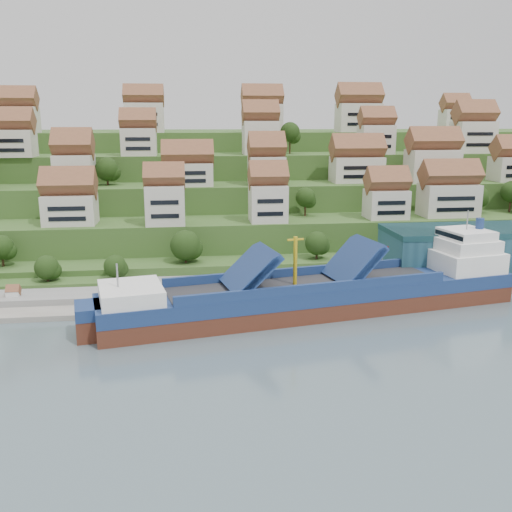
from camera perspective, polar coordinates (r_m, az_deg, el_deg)
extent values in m
plane|color=slate|center=(105.46, 4.81, -5.88)|extent=(300.00, 300.00, 0.00)
cube|color=gray|center=(124.23, 12.46, -2.63)|extent=(180.00, 14.00, 2.20)
cube|color=#2D4C1E|center=(187.39, -0.59, 3.36)|extent=(260.00, 128.00, 4.00)
cube|color=#2D4C1E|center=(191.72, -0.77, 4.65)|extent=(260.00, 118.00, 11.00)
cube|color=#2D4C1E|center=(199.10, -1.03, 5.99)|extent=(260.00, 102.00, 18.00)
cube|color=#2D4C1E|center=(206.58, -1.27, 7.24)|extent=(260.00, 86.00, 25.00)
cube|color=#2D4C1E|center=(215.20, -1.53, 8.29)|extent=(260.00, 68.00, 31.00)
cube|color=beige|center=(140.51, -18.08, 4.45)|extent=(11.83, 8.57, 6.93)
cube|color=beige|center=(134.56, -9.07, 5.06)|extent=(9.00, 7.03, 9.14)
cube|color=beige|center=(136.92, 1.20, 5.29)|extent=(8.68, 7.62, 8.78)
cube|color=beige|center=(145.49, 12.87, 5.09)|extent=(9.81, 7.73, 7.03)
cube|color=beige|center=(153.10, 18.68, 5.32)|extent=(13.90, 8.26, 8.08)
cube|color=beige|center=(156.12, -17.68, 8.13)|extent=(9.66, 8.98, 8.11)
cube|color=beige|center=(151.64, -6.81, 8.11)|extent=(12.82, 7.90, 5.91)
cube|color=beige|center=(153.30, 1.05, 8.54)|extent=(9.19, 8.56, 7.42)
cube|color=beige|center=(161.91, 10.02, 8.51)|extent=(13.82, 8.36, 6.90)
cube|color=beige|center=(166.67, 17.20, 8.60)|extent=(13.65, 8.18, 8.89)
cube|color=beige|center=(177.49, 24.04, 7.95)|extent=(9.57, 8.04, 6.76)
cube|color=beige|center=(170.85, -23.23, 10.30)|extent=(11.92, 7.86, 7.26)
cube|color=beige|center=(167.16, -11.63, 11.12)|extent=(9.67, 7.30, 7.61)
cube|color=beige|center=(169.65, 0.44, 11.74)|extent=(10.03, 7.79, 9.56)
cube|color=beige|center=(175.58, 11.90, 11.32)|extent=(9.77, 7.14, 8.36)
cube|color=beige|center=(189.16, 20.87, 11.03)|extent=(11.61, 8.47, 9.38)
cube|color=beige|center=(191.97, -22.72, 12.45)|extent=(11.67, 8.03, 7.75)
cube|color=beige|center=(186.15, -11.09, 13.41)|extent=(11.81, 7.51, 8.96)
cube|color=beige|center=(186.17, 0.62, 13.60)|extent=(12.38, 8.15, 8.68)
cube|color=beige|center=(195.15, 10.21, 13.44)|extent=(13.95, 8.73, 9.03)
cube|color=beige|center=(211.31, 19.22, 12.68)|extent=(8.94, 7.05, 7.34)
ellipsoid|color=#234015|center=(133.93, -24.10, 0.79)|extent=(5.28, 5.28, 5.28)
ellipsoid|color=#234015|center=(129.74, 6.11, 1.28)|extent=(5.39, 5.39, 5.39)
ellipsoid|color=#234015|center=(126.46, -7.07, 1.07)|extent=(6.68, 6.68, 6.68)
ellipsoid|color=#234015|center=(160.91, 21.26, 5.58)|extent=(5.66, 5.66, 5.66)
ellipsoid|color=#234015|center=(165.44, 24.17, 5.90)|extent=(5.59, 5.59, 5.59)
ellipsoid|color=#234015|center=(145.42, 4.96, 5.87)|extent=(5.00, 5.00, 5.00)
ellipsoid|color=#234015|center=(170.34, 15.44, 9.23)|extent=(5.35, 5.35, 5.35)
ellipsoid|color=#234015|center=(160.27, -18.63, 8.26)|extent=(5.75, 5.75, 5.75)
ellipsoid|color=#234015|center=(157.08, -14.69, 8.41)|extent=(6.24, 6.24, 6.24)
ellipsoid|color=#234015|center=(173.44, 3.42, 12.28)|extent=(5.84, 5.84, 5.84)
ellipsoid|color=#234015|center=(182.16, 10.99, 11.46)|extent=(4.59, 4.59, 4.59)
ellipsoid|color=#234015|center=(123.16, -20.19, -1.09)|extent=(4.95, 4.95, 4.95)
ellipsoid|color=#234015|center=(120.82, -13.91, -1.00)|extent=(4.66, 4.66, 4.66)
cylinder|color=gray|center=(117.71, 12.47, -0.95)|extent=(0.16, 0.16, 8.00)
cube|color=maroon|center=(117.09, 12.83, 0.77)|extent=(1.20, 0.05, 0.80)
cube|color=white|center=(118.27, -23.06, -3.72)|extent=(2.40, 2.20, 2.20)
cube|color=#542719|center=(106.60, 5.89, -5.12)|extent=(79.44, 26.50, 5.04)
cube|color=navy|center=(105.59, 5.93, -3.41)|extent=(79.46, 26.62, 2.62)
cube|color=white|center=(96.77, -12.40, -3.67)|extent=(12.03, 13.16, 2.62)
cube|color=#262628|center=(104.44, 4.93, -2.83)|extent=(51.39, 19.47, 0.30)
cube|color=navy|center=(99.87, -0.90, -1.50)|extent=(9.48, 12.33, 6.96)
cube|color=navy|center=(107.30, 9.44, -0.62)|extent=(9.11, 12.26, 7.36)
cylinder|color=gold|center=(102.55, 3.94, -0.55)|extent=(0.82, 0.82, 9.06)
cube|color=white|center=(121.08, 20.07, -0.40)|extent=(14.01, 13.53, 4.03)
cube|color=white|center=(120.39, 20.20, 1.09)|extent=(11.81, 11.97, 2.52)
cube|color=white|center=(119.99, 20.28, 2.08)|extent=(9.60, 10.41, 1.81)
cylinder|color=navy|center=(121.53, 21.48, 3.03)|extent=(1.88, 1.88, 2.22)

